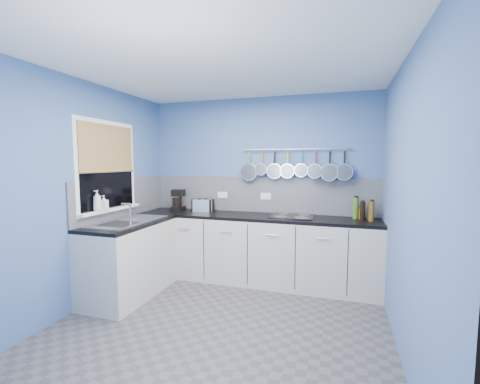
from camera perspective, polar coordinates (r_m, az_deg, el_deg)
The scene contains 41 objects.
floor at distance 3.45m, azimuth -3.22°, elevation -22.52°, with size 3.20×3.00×0.02m, color #47474C.
ceiling at distance 3.18m, azimuth -3.48°, elevation 21.87°, with size 3.20×3.00×0.02m, color white.
wall_back at distance 4.51m, azimuth 3.53°, elevation 0.84°, with size 3.20×0.02×2.50m, color #44649D.
wall_front at distance 1.77m, azimuth -21.26°, elevation -6.58°, with size 3.20×0.02×2.50m, color #44649D.
wall_left at distance 3.94m, azimuth -25.75°, elevation -0.33°, with size 0.02×3.00×2.50m, color #44649D.
wall_right at distance 2.92m, azimuth 27.69°, elevation -2.23°, with size 0.02×3.00×2.50m, color #44649D.
backsplash_back at distance 4.50m, azimuth 3.45°, elevation -0.45°, with size 3.20×0.02×0.50m, color gray.
backsplash_left at distance 4.39m, azimuth -20.12°, elevation -0.91°, with size 0.02×1.80×0.50m, color gray.
cabinet_run_back at distance 4.36m, azimuth 2.46°, elevation -10.28°, with size 3.20×0.60×0.86m, color #BAB8B1.
worktop_back at distance 4.26m, azimuth 2.48°, elevation -4.44°, with size 3.20×0.60×0.04m, color black.
cabinet_run_left at distance 4.13m, azimuth -19.16°, elevation -11.48°, with size 0.60×1.20×0.86m, color #BAB8B1.
worktop_left at distance 4.02m, azimuth -19.36°, elevation -5.32°, with size 0.60×1.20×0.04m, color black.
window_frame at distance 4.13m, azimuth -22.71°, elevation 4.19°, with size 0.01×1.00×1.10m, color white.
window_glass at distance 4.13m, azimuth -22.66°, elevation 4.19°, with size 0.01×0.90×1.00m, color black.
bamboo_blind at distance 4.12m, azimuth -22.68°, elevation 7.32°, with size 0.01×0.90×0.55m, color tan.
window_sill at distance 4.15m, azimuth -22.19°, elevation -2.92°, with size 0.10×0.98×0.03m, color white.
sink_unit at distance 4.02m, azimuth -19.37°, elevation -4.99°, with size 0.50×0.95×0.01m, color silver.
mixer_tap at distance 3.76m, azimuth -19.13°, elevation -3.73°, with size 0.12×0.08×0.26m, color silver, non-canonical shape.
socket_left at distance 4.65m, azimuth -3.17°, elevation -0.50°, with size 0.15×0.01×0.09m, color white.
socket_right at distance 4.46m, azimuth 4.66°, elevation -0.76°, with size 0.15×0.01×0.09m, color white.
pot_rail at distance 4.35m, azimuth 9.84°, elevation 7.60°, with size 0.02×0.02×1.45m, color silver.
soap_bottle_a at distance 3.94m, azimuth -24.27°, elevation -1.45°, with size 0.09×0.09×0.24m, color white.
soap_bottle_b at distance 4.02m, azimuth -23.26°, elevation -1.77°, with size 0.08×0.08×0.17m, color white.
paper_towel at distance 4.75m, azimuth -11.35°, elevation -1.72°, with size 0.11×0.11×0.26m, color white.
coffee_maker at distance 4.71m, azimuth -11.12°, elevation -1.45°, with size 0.17×0.19×0.31m, color black, non-canonical shape.
toaster at distance 4.60m, azimuth -6.65°, elevation -2.38°, with size 0.27×0.16×0.18m, color silver.
canister at distance 4.58m, azimuth -5.73°, elevation -2.68°, with size 0.09×0.09×0.13m, color silver.
hob at distance 4.19m, azimuth 9.42°, elevation -4.31°, with size 0.55×0.48×0.01m, color black.
pan_0 at distance 4.46m, azimuth 1.65°, elevation 4.83°, with size 0.24×0.06×0.43m, color silver, non-canonical shape.
pan_1 at distance 4.42m, azimuth 3.92°, elevation 5.31°, with size 0.17×0.07×0.36m, color silver, non-canonical shape.
pan_2 at distance 4.38m, azimuth 6.23°, elevation 5.00°, with size 0.21×0.06×0.40m, color silver, non-canonical shape.
pan_3 at distance 4.35m, azimuth 8.59°, elevation 5.04°, with size 0.20×0.07×0.39m, color silver, non-canonical shape.
pan_4 at distance 4.32m, azimuth 10.98°, elevation 5.12°, with size 0.18×0.05×0.37m, color silver, non-canonical shape.
pan_5 at distance 4.30m, azimuth 13.39°, elevation 4.98°, with size 0.20×0.12×0.39m, color silver, non-canonical shape.
pan_6 at distance 4.29m, azimuth 15.80°, elevation 4.71°, with size 0.23×0.12×0.42m, color silver, non-canonical shape.
pan_7 at distance 4.29m, azimuth 18.23°, elevation 4.71°, with size 0.22×0.11×0.41m, color silver, non-canonical shape.
condiment_0 at distance 4.22m, azimuth 22.36°, elevation -3.33°, with size 0.07×0.07×0.19m, color brown.
condiment_1 at distance 4.24m, azimuth 20.87°, elevation -3.58°, with size 0.06×0.06×0.14m, color #8C5914.
condiment_2 at distance 4.22m, azimuth 20.08°, elevation -2.73°, with size 0.07×0.07×0.27m, color #3F721E.
condiment_3 at distance 4.11m, azimuth 22.56°, elevation -3.21°, with size 0.07×0.07×0.24m, color brown.
condiment_4 at distance 4.13m, azimuth 21.15°, elevation -3.26°, with size 0.06×0.06×0.22m, color black.
Camera 1 is at (1.09, -2.85, 1.60)m, focal length 23.75 mm.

